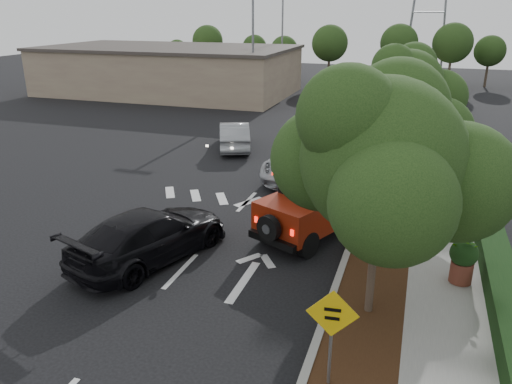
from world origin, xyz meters
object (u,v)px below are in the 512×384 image
at_px(silver_suv_ahead, 306,159).
at_px(speed_hump_sign, 332,325).
at_px(black_suv_oncoming, 150,235).
at_px(red_jeep, 317,203).

xyz_separation_m(silver_suv_ahead, speed_hump_sign, (3.61, -13.43, 0.71)).
bearing_deg(silver_suv_ahead, speed_hump_sign, -69.40).
bearing_deg(black_suv_oncoming, speed_hump_sign, 166.49).
relative_size(silver_suv_ahead, speed_hump_sign, 2.69).
bearing_deg(red_jeep, speed_hump_sign, -51.38).
relative_size(black_suv_oncoming, speed_hump_sign, 2.48).
height_order(black_suv_oncoming, speed_hump_sign, speed_hump_sign).
relative_size(silver_suv_ahead, black_suv_oncoming, 1.08).
distance_m(red_jeep, speed_hump_sign, 7.57).
distance_m(red_jeep, black_suv_oncoming, 5.67).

